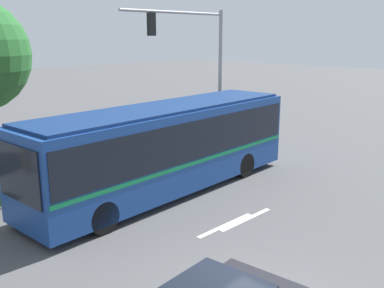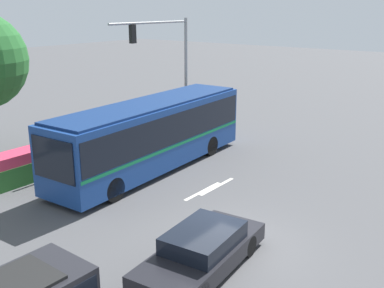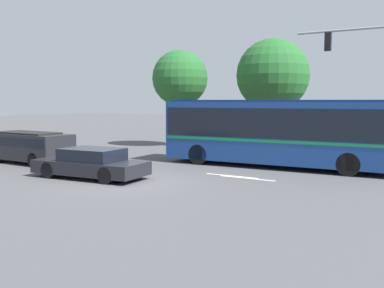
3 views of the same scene
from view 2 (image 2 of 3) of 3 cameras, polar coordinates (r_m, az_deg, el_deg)
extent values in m
plane|color=#4C4C4F|center=(15.05, 4.95, -12.54)|extent=(140.00, 140.00, 0.00)
cube|color=navy|center=(21.26, -5.00, 1.20)|extent=(11.39, 3.14, 2.84)
cube|color=black|center=(21.15, -5.03, 2.39)|extent=(11.17, 3.17, 1.37)
cube|color=#147A47|center=(21.36, -4.97, 0.32)|extent=(11.28, 3.16, 0.14)
cube|color=black|center=(17.37, -16.91, -1.89)|extent=(0.17, 2.21, 1.59)
cube|color=navy|center=(20.92, -5.10, 5.09)|extent=(10.93, 2.91, 0.10)
cylinder|color=black|center=(18.21, -9.75, -5.59)|extent=(1.01, 0.35, 1.00)
cylinder|color=black|center=(19.79, -14.57, -4.06)|extent=(1.01, 0.35, 1.00)
cylinder|color=black|center=(23.50, 2.30, -0.21)|extent=(1.01, 0.35, 1.00)
cylinder|color=black|center=(24.74, -2.20, 0.67)|extent=(1.01, 0.35, 1.00)
cube|color=black|center=(13.62, 1.19, -13.67)|extent=(4.89, 2.30, 0.53)
cube|color=black|center=(13.46, 1.46, -11.54)|extent=(2.51, 1.86, 0.51)
cylinder|color=black|center=(13.06, -5.55, -15.84)|extent=(0.68, 0.28, 0.66)
cylinder|color=black|center=(14.45, 7.07, -12.44)|extent=(0.68, 0.28, 0.66)
cylinder|color=black|center=(15.12, 1.26, -10.89)|extent=(0.68, 0.28, 0.66)
cylinder|color=gray|center=(26.68, -0.75, 8.19)|extent=(0.18, 0.18, 6.75)
cylinder|color=gray|center=(24.18, -5.15, 14.80)|extent=(5.79, 0.12, 0.12)
cube|color=black|center=(23.22, -7.39, 13.42)|extent=(0.30, 0.22, 0.90)
cylinder|color=red|center=(23.29, -7.64, 14.16)|extent=(0.18, 0.02, 0.18)
cylinder|color=yellow|center=(23.30, -7.61, 13.42)|extent=(0.18, 0.02, 0.18)
cylinder|color=green|center=(23.32, -7.58, 12.68)|extent=(0.18, 0.02, 0.18)
cube|color=#286028|center=(22.97, -14.01, -1.23)|extent=(9.80, 1.12, 0.90)
cube|color=#CC3351|center=(22.78, -14.13, 0.41)|extent=(9.60, 1.06, 0.47)
cube|color=silver|center=(19.07, 1.33, -5.90)|extent=(2.40, 0.16, 0.01)
cube|color=silver|center=(19.57, 3.12, -5.30)|extent=(2.40, 0.16, 0.01)
camera|label=1|loc=(5.48, 10.55, -1.69)|focal=41.35mm
camera|label=3|loc=(23.70, 51.56, 0.16)|focal=41.48mm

